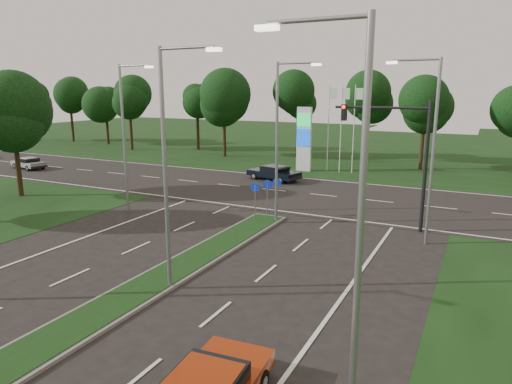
% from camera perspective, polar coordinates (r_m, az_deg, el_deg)
% --- Properties ---
extents(ground, '(160.00, 160.00, 0.00)m').
position_cam_1_polar(ground, '(15.26, -27.77, -18.47)').
color(ground, black).
rests_on(ground, ground).
extents(verge_far, '(160.00, 50.00, 0.02)m').
position_cam_1_polar(verge_far, '(63.63, 16.46, 5.32)').
color(verge_far, black).
rests_on(verge_far, ground).
extents(cross_road, '(160.00, 12.00, 0.02)m').
position_cam_1_polar(cross_road, '(33.97, 6.82, -0.25)').
color(cross_road, black).
rests_on(cross_road, ground).
extents(median_kerb, '(2.00, 26.00, 0.12)m').
position_cam_1_polar(median_kerb, '(17.48, -16.90, -13.21)').
color(median_kerb, slate).
rests_on(median_kerb, ground).
extents(streetlight_median_near, '(2.53, 0.22, 9.00)m').
position_cam_1_polar(streetlight_median_near, '(16.83, -10.83, 4.07)').
color(streetlight_median_near, gray).
rests_on(streetlight_median_near, ground).
extents(streetlight_median_far, '(2.53, 0.22, 9.00)m').
position_cam_1_polar(streetlight_median_far, '(25.44, 3.04, 7.11)').
color(streetlight_median_far, gray).
rests_on(streetlight_median_far, ground).
extents(streetlight_left_far, '(2.53, 0.22, 9.00)m').
position_cam_1_polar(streetlight_left_far, '(28.88, -15.95, 7.30)').
color(streetlight_left_far, gray).
rests_on(streetlight_left_far, ground).
extents(streetlight_right_far, '(2.53, 0.22, 9.00)m').
position_cam_1_polar(streetlight_right_far, '(23.44, 20.86, 5.83)').
color(streetlight_right_far, gray).
rests_on(streetlight_right_far, ground).
extents(streetlight_right_near, '(2.53, 0.22, 9.00)m').
position_cam_1_polar(streetlight_right_near, '(9.80, 11.89, -2.05)').
color(streetlight_right_near, gray).
rests_on(streetlight_right_near, ground).
extents(traffic_signal, '(5.10, 0.42, 7.00)m').
position_cam_1_polar(traffic_signal, '(25.66, 17.70, 5.62)').
color(traffic_signal, black).
rests_on(traffic_signal, ground).
extents(median_signs, '(1.16, 1.76, 2.38)m').
position_cam_1_polar(median_signs, '(26.74, 1.33, 0.08)').
color(median_signs, gray).
rests_on(median_signs, ground).
extents(gas_pylon, '(5.80, 1.26, 8.00)m').
position_cam_1_polar(gas_pylon, '(43.14, 6.32, 6.80)').
color(gas_pylon, silver).
rests_on(gas_pylon, ground).
extents(tree_left_far, '(5.20, 5.20, 8.86)m').
position_cam_1_polar(tree_left_far, '(35.96, -27.64, 8.96)').
color(tree_left_far, black).
rests_on(tree_left_far, ground).
extents(treeline_far, '(6.00, 6.00, 9.90)m').
position_cam_1_polar(treeline_far, '(48.41, 13.75, 11.46)').
color(treeline_far, black).
rests_on(treeline_far, ground).
extents(navy_sedan, '(4.89, 3.00, 1.25)m').
position_cam_1_polar(navy_sedan, '(38.75, 2.26, 2.44)').
color(navy_sedan, black).
rests_on(navy_sedan, ground).
extents(far_car_a, '(4.03, 2.25, 1.10)m').
position_cam_1_polar(far_car_a, '(49.67, -26.56, 3.27)').
color(far_car_a, '#A4A4A4').
rests_on(far_car_a, ground).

